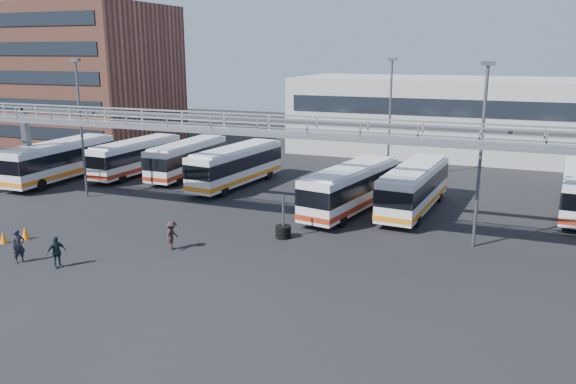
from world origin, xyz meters
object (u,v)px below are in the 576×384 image
(bus_0, at_px, (60,159))
(bus_5, at_px, (351,187))
(bus_1, at_px, (136,156))
(light_pole_back, at_px, (390,113))
(pedestrian_d, at_px, (56,252))
(cone_left, at_px, (3,238))
(tire_stack, at_px, (283,230))
(light_pole_left, at_px, (81,121))
(bus_3, at_px, (236,165))
(light_pole_mid, at_px, (481,146))
(bus_2, at_px, (187,157))
(pedestrian_a, at_px, (18,246))
(pedestrian_c, at_px, (172,235))
(bus_6, at_px, (414,186))
(cone_right, at_px, (25,233))

(bus_0, bearing_deg, bus_5, -1.35)
(bus_1, bearing_deg, light_pole_back, 19.01)
(pedestrian_d, height_order, cone_left, pedestrian_d)
(bus_0, height_order, tire_stack, bus_0)
(light_pole_left, height_order, cone_left, light_pole_left)
(cone_left, bearing_deg, bus_1, 102.60)
(bus_3, xyz_separation_m, cone_left, (-6.12, -17.61, -1.46))
(light_pole_mid, xyz_separation_m, cone_left, (-25.17, -9.29, -5.39))
(pedestrian_d, bearing_deg, bus_0, 64.81)
(pedestrian_d, bearing_deg, bus_2, 36.16)
(bus_2, distance_m, pedestrian_a, 21.42)
(bus_5, bearing_deg, pedestrian_c, -112.43)
(bus_1, xyz_separation_m, pedestrian_d, (9.71, -19.98, -0.89))
(bus_0, distance_m, pedestrian_c, 21.45)
(light_pole_back, xyz_separation_m, bus_6, (3.67, -8.99, -3.95))
(pedestrian_c, xyz_separation_m, pedestrian_d, (-3.99, -4.42, -0.00))
(bus_1, xyz_separation_m, tire_stack, (18.67, -11.40, -1.27))
(pedestrian_c, bearing_deg, bus_3, 6.16)
(bus_3, xyz_separation_m, bus_5, (10.72, -4.08, -0.02))
(pedestrian_a, relative_size, cone_right, 2.34)
(tire_stack, bearing_deg, cone_right, -157.49)
(light_pole_mid, xyz_separation_m, bus_3, (-19.04, 8.32, -3.94))
(bus_1, bearing_deg, pedestrian_d, -61.09)
(pedestrian_a, height_order, pedestrian_c, pedestrian_a)
(pedestrian_a, distance_m, pedestrian_c, 7.82)
(light_pole_mid, distance_m, bus_6, 8.40)
(light_pole_mid, height_order, pedestrian_d, light_pole_mid)
(bus_2, bearing_deg, tire_stack, -41.67)
(light_pole_back, distance_m, bus_6, 10.48)
(light_pole_back, distance_m, bus_2, 17.82)
(bus_3, height_order, pedestrian_a, bus_3)
(light_pole_back, height_order, bus_3, light_pole_back)
(light_pole_mid, relative_size, pedestrian_d, 6.15)
(light_pole_back, xyz_separation_m, bus_3, (-11.04, -6.68, -3.94))
(light_pole_back, relative_size, bus_5, 0.94)
(bus_0, xyz_separation_m, tire_stack, (23.20, -7.10, -1.42))
(pedestrian_d, bearing_deg, light_pole_left, 57.63)
(pedestrian_d, xyz_separation_m, cone_right, (-5.02, 2.78, -0.45))
(bus_2, bearing_deg, pedestrian_d, -76.45)
(light_pole_back, height_order, bus_1, light_pole_back)
(bus_3, xyz_separation_m, tire_stack, (8.48, -10.82, -1.35))
(tire_stack, bearing_deg, light_pole_mid, 13.32)
(pedestrian_c, height_order, pedestrian_d, pedestrian_c)
(pedestrian_d, distance_m, tire_stack, 12.41)
(pedestrian_a, relative_size, pedestrian_d, 1.08)
(light_pole_mid, relative_size, bus_5, 0.94)
(bus_1, distance_m, cone_left, 18.69)
(cone_left, bearing_deg, bus_5, 38.77)
(pedestrian_a, bearing_deg, tire_stack, -29.95)
(bus_1, bearing_deg, bus_3, -0.27)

